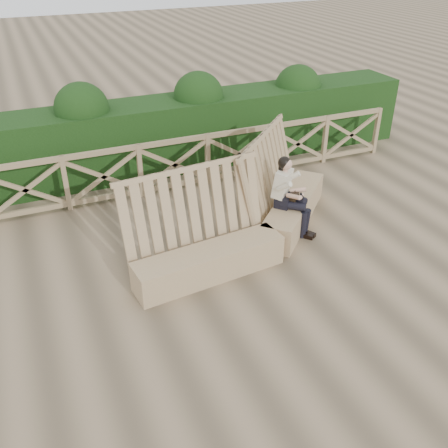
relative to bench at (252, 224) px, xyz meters
name	(u,v)px	position (x,y,z in m)	size (l,w,h in m)	color
ground	(250,284)	(-0.51, -0.99, -0.41)	(60.00, 60.00, 0.00)	brown
bench	(252,224)	(0.00, 0.00, 0.00)	(4.30, 2.53, 1.62)	#9E7C5A
woman	(289,192)	(0.77, 0.16, 0.36)	(0.71, 0.81, 1.40)	black
guardrail	(175,165)	(-0.51, 2.51, 0.14)	(10.10, 0.09, 1.10)	#896F50
hedge	(157,136)	(-0.51, 3.71, 0.34)	(12.00, 1.20, 1.50)	black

